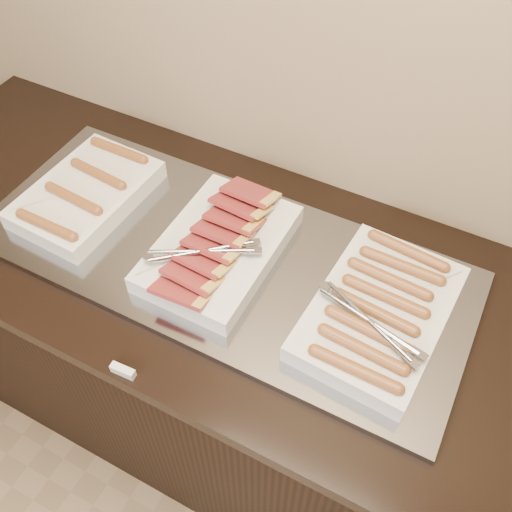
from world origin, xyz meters
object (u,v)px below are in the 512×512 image
Objects in this scene: counter at (235,356)px; dish_right at (379,312)px; warming_tray at (221,258)px; dish_left at (87,193)px; dish_center at (218,247)px.

dish_right is (0.37, -0.00, 0.50)m from counter.
dish_left is (-0.40, 0.00, 0.04)m from warming_tray.
dish_center reaches higher than dish_right.
dish_center is (-0.00, -0.00, 0.04)m from warming_tray.
warming_tray is 3.22× the size of dish_left.
counter is 4.99× the size of dish_center.
counter is at bearing -176.85° from dish_right.
warming_tray is 0.40m from dish_right.
dish_left reaches higher than warming_tray.
dish_left is 0.90× the size of dish_right.
counter is 0.46m from warming_tray.
dish_right reaches higher than counter.
dish_center reaches higher than counter.
dish_left is at bearing 179.83° from dish_center.
counter is 0.65m from dish_left.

